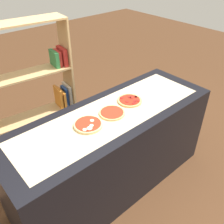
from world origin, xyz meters
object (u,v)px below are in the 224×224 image
at_px(pizza_pepperoni_2, 130,100).
at_px(bookshelf, 43,98).
at_px(pizza_mozzarella_0, 88,125).
at_px(pizza_plain_1, 112,113).

height_order(pizza_pepperoni_2, bookshelf, bookshelf).
xyz_separation_m(pizza_mozzarella_0, pizza_pepperoni_2, (0.52, 0.04, -0.00)).
height_order(pizza_plain_1, bookshelf, bookshelf).
distance_m(pizza_mozzarella_0, pizza_plain_1, 0.26).
bearing_deg(pizza_plain_1, pizza_mozzarella_0, 179.71).
bearing_deg(bookshelf, pizza_plain_1, -78.18).
bearing_deg(bookshelf, pizza_mozzarella_0, -93.69).
bearing_deg(pizza_pepperoni_2, pizza_mozzarella_0, -175.32).
xyz_separation_m(pizza_plain_1, pizza_pepperoni_2, (0.26, 0.04, 0.00)).
height_order(pizza_mozzarella_0, pizza_pepperoni_2, pizza_mozzarella_0).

